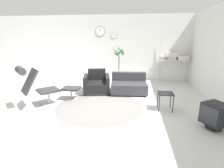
{
  "coord_description": "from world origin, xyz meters",
  "views": [
    {
      "loc": [
        0.81,
        -4.66,
        1.88
      ],
      "look_at": [
        0.17,
        0.19,
        0.55
      ],
      "focal_mm": 28.0,
      "sensor_mm": 36.0,
      "label": 1
    }
  ],
  "objects_px": {
    "side_table": "(166,95)",
    "shelf_unit": "(175,57)",
    "couch_low": "(129,86)",
    "lounge_chair": "(35,83)",
    "armchair_red": "(97,84)",
    "potted_plant": "(119,66)",
    "ottoman": "(71,90)",
    "crt_television": "(215,115)"
  },
  "relations": [
    {
      "from": "ottoman",
      "to": "crt_television",
      "type": "relative_size",
      "value": 0.84
    },
    {
      "from": "couch_low",
      "to": "crt_television",
      "type": "distance_m",
      "value": 2.91
    },
    {
      "from": "ottoman",
      "to": "potted_plant",
      "type": "height_order",
      "value": "potted_plant"
    },
    {
      "from": "lounge_chair",
      "to": "potted_plant",
      "type": "relative_size",
      "value": 0.72
    },
    {
      "from": "crt_television",
      "to": "potted_plant",
      "type": "height_order",
      "value": "potted_plant"
    },
    {
      "from": "ottoman",
      "to": "potted_plant",
      "type": "distance_m",
      "value": 2.68
    },
    {
      "from": "ottoman",
      "to": "crt_television",
      "type": "distance_m",
      "value": 3.85
    },
    {
      "from": "lounge_chair",
      "to": "shelf_unit",
      "type": "bearing_deg",
      "value": 83.87
    },
    {
      "from": "lounge_chair",
      "to": "shelf_unit",
      "type": "height_order",
      "value": "shelf_unit"
    },
    {
      "from": "lounge_chair",
      "to": "shelf_unit",
      "type": "relative_size",
      "value": 0.66
    },
    {
      "from": "armchair_red",
      "to": "side_table",
      "type": "xyz_separation_m",
      "value": [
        2.11,
        -1.3,
        0.13
      ]
    },
    {
      "from": "side_table",
      "to": "shelf_unit",
      "type": "relative_size",
      "value": 0.27
    },
    {
      "from": "potted_plant",
      "to": "shelf_unit",
      "type": "bearing_deg",
      "value": 9.21
    },
    {
      "from": "side_table",
      "to": "crt_television",
      "type": "bearing_deg",
      "value": -44.74
    },
    {
      "from": "ottoman",
      "to": "couch_low",
      "type": "bearing_deg",
      "value": 26.95
    },
    {
      "from": "ottoman",
      "to": "armchair_red",
      "type": "distance_m",
      "value": 1.03
    },
    {
      "from": "armchair_red",
      "to": "shelf_unit",
      "type": "height_order",
      "value": "shelf_unit"
    },
    {
      "from": "lounge_chair",
      "to": "couch_low",
      "type": "height_order",
      "value": "lounge_chair"
    },
    {
      "from": "potted_plant",
      "to": "shelf_unit",
      "type": "relative_size",
      "value": 0.92
    },
    {
      "from": "side_table",
      "to": "crt_television",
      "type": "distance_m",
      "value": 1.23
    },
    {
      "from": "lounge_chair",
      "to": "potted_plant",
      "type": "xyz_separation_m",
      "value": [
        1.97,
        3.06,
        -0.01
      ]
    },
    {
      "from": "crt_television",
      "to": "shelf_unit",
      "type": "distance_m",
      "value": 4.13
    },
    {
      "from": "armchair_red",
      "to": "side_table",
      "type": "bearing_deg",
      "value": 137.35
    },
    {
      "from": "shelf_unit",
      "to": "ottoman",
      "type": "bearing_deg",
      "value": -142.85
    },
    {
      "from": "armchair_red",
      "to": "potted_plant",
      "type": "xyz_separation_m",
      "value": [
        0.62,
        1.52,
        0.39
      ]
    },
    {
      "from": "lounge_chair",
      "to": "couch_low",
      "type": "relative_size",
      "value": 0.92
    },
    {
      "from": "armchair_red",
      "to": "crt_television",
      "type": "relative_size",
      "value": 1.65
    },
    {
      "from": "ottoman",
      "to": "potted_plant",
      "type": "relative_size",
      "value": 0.32
    },
    {
      "from": "lounge_chair",
      "to": "side_table",
      "type": "xyz_separation_m",
      "value": [
        3.46,
        0.24,
        -0.27
      ]
    },
    {
      "from": "side_table",
      "to": "shelf_unit",
      "type": "bearing_deg",
      "value": 75.05
    },
    {
      "from": "ottoman",
      "to": "armchair_red",
      "type": "relative_size",
      "value": 0.51
    },
    {
      "from": "ottoman",
      "to": "side_table",
      "type": "distance_m",
      "value": 2.78
    },
    {
      "from": "shelf_unit",
      "to": "potted_plant",
      "type": "bearing_deg",
      "value": -170.79
    },
    {
      "from": "ottoman",
      "to": "shelf_unit",
      "type": "distance_m",
      "value": 4.57
    },
    {
      "from": "lounge_chair",
      "to": "couch_low",
      "type": "distance_m",
      "value": 2.97
    },
    {
      "from": "couch_low",
      "to": "side_table",
      "type": "bearing_deg",
      "value": 122.23
    },
    {
      "from": "lounge_chair",
      "to": "armchair_red",
      "type": "distance_m",
      "value": 2.08
    },
    {
      "from": "ottoman",
      "to": "couch_low",
      "type": "xyz_separation_m",
      "value": [
        1.74,
        0.88,
        -0.04
      ]
    },
    {
      "from": "ottoman",
      "to": "potted_plant",
      "type": "bearing_deg",
      "value": 61.9
    },
    {
      "from": "armchair_red",
      "to": "ottoman",
      "type": "bearing_deg",
      "value": 41.59
    },
    {
      "from": "potted_plant",
      "to": "armchair_red",
      "type": "bearing_deg",
      "value": -112.34
    },
    {
      "from": "lounge_chair",
      "to": "shelf_unit",
      "type": "distance_m",
      "value": 5.53
    }
  ]
}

